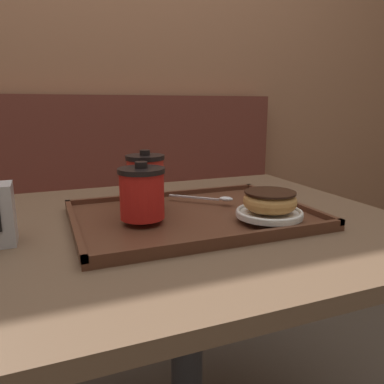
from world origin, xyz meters
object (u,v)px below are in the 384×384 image
(coffee_cup_front, at_px, (142,193))
(spoon, at_px, (215,198))
(donut_chocolate_glazed, at_px, (270,201))
(coffee_cup_rear, at_px, (146,180))

(coffee_cup_front, relative_size, spoon, 0.87)
(spoon, bearing_deg, donut_chocolate_glazed, -32.12)
(coffee_cup_front, distance_m, coffee_cup_rear, 0.11)
(donut_chocolate_glazed, xyz_separation_m, spoon, (-0.05, 0.17, -0.03))
(coffee_cup_rear, height_order, spoon, coffee_cup_rear)
(coffee_cup_rear, height_order, donut_chocolate_glazed, coffee_cup_rear)
(coffee_cup_front, bearing_deg, donut_chocolate_glazed, -19.23)
(donut_chocolate_glazed, bearing_deg, coffee_cup_rear, 138.95)
(coffee_cup_front, relative_size, donut_chocolate_glazed, 1.05)
(coffee_cup_rear, xyz_separation_m, donut_chocolate_glazed, (0.22, -0.19, -0.03))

